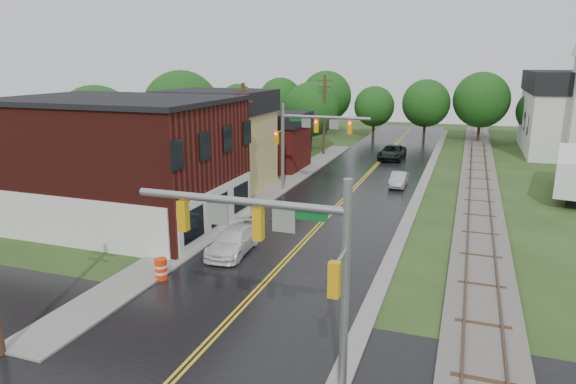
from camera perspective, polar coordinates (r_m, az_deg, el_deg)
The scene contains 22 objects.
main_road at distance 44.55m, azimuth 7.53°, elevation 0.57°, with size 10.00×90.00×0.02m, color black.
cross_road at distance 19.90m, azimuth -10.70°, elevation -17.92°, with size 60.00×9.00×0.02m, color black.
curb_right at distance 48.66m, azimuth 15.01°, elevation 1.37°, with size 0.80×70.00×0.12m, color gray.
sidewalk_left at distance 41.64m, azimuth -2.31°, elevation -0.30°, with size 2.40×50.00×0.12m, color gray.
brick_building at distance 35.27m, azimuth -18.09°, elevation 3.22°, with size 14.30×10.30×8.30m.
yellow_house at distance 43.81m, azimuth -7.72°, elevation 4.60°, with size 8.00×7.00×6.40m, color tan.
darkred_building at distance 51.66m, azimuth -2.13°, elevation 5.08°, with size 7.00×6.00×4.40m, color #3F0F0C.
church at distance 67.21m, azimuth 29.39°, elevation 8.55°, with size 10.40×18.40×20.00m.
railroad at distance 48.53m, azimuth 20.43°, elevation 1.04°, with size 3.20×80.00×0.30m.
traffic_signal_near at distance 16.32m, azimuth -0.85°, elevation -5.62°, with size 7.34×0.30×7.20m.
traffic_signal_far at distance 41.62m, azimuth 2.17°, elevation 6.68°, with size 7.34×0.43×7.20m.
utility_pole_b at distance 38.21m, azimuth -4.89°, elevation 5.56°, with size 1.80×0.28×9.00m.
utility_pole_c at distance 58.79m, azimuth 4.05°, elevation 8.67°, with size 1.80×0.28×9.00m.
tree_left_a at distance 45.01m, azimuth -20.38°, elevation 6.56°, with size 6.80×6.80×8.67m.
tree_left_b at distance 51.91m, azimuth -11.64°, elevation 8.76°, with size 7.60×7.60×9.69m.
tree_left_c at distance 57.30m, azimuth -3.95°, elevation 8.31°, with size 6.00×6.00×7.65m.
tree_left_e at distance 61.16m, azimuth 2.67°, elevation 9.00°, with size 6.40×6.40×8.16m.
suv_dark at distance 57.61m, azimuth 11.49°, elevation 4.32°, with size 2.52×5.46×1.52m, color black.
sedan_silver at distance 45.17m, azimuth 12.19°, elevation 1.35°, with size 1.29×3.69×1.22m, color #A2A2A6.
pickup_white at distance 29.18m, azimuth -6.09°, elevation -5.44°, with size 1.94×4.78×1.39m, color white.
semi_trailer at distance 46.85m, azimuth 29.10°, elevation 2.15°, with size 3.90×10.86×3.46m.
construction_barrel at distance 26.42m, azimuth -13.92°, elevation -8.31°, with size 0.61×0.61×1.09m, color #EE350A.
Camera 1 is at (8.82, -12.37, 10.56)m, focal length 32.00 mm.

